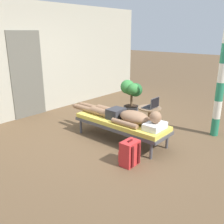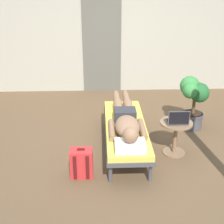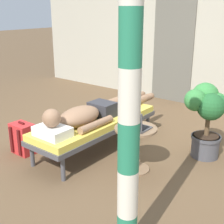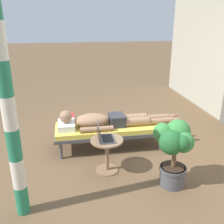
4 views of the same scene
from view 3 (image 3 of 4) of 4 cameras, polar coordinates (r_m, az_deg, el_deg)
name	(u,v)px [view 3 (image 3 of 4)]	position (r m, az deg, el deg)	size (l,w,h in m)	color
ground_plane	(106,145)	(4.31, -1.01, -6.05)	(40.00, 40.00, 0.00)	brown
house_wall_back	(193,32)	(6.17, 14.49, 13.92)	(7.60, 0.20, 2.70)	#B2AD99
house_door_panel	(173,49)	(6.24, 11.08, 11.16)	(0.84, 0.03, 2.04)	#625F54
lounge_chair	(96,124)	(4.10, -2.89, -2.17)	(0.63, 1.90, 0.42)	#4C4C51
person_reclining	(93,113)	(4.00, -3.53, -0.14)	(0.53, 2.17, 0.32)	white
side_table	(135,141)	(3.56, 4.30, -5.38)	(0.48, 0.48, 0.52)	#8C6B4C
laptop	(133,124)	(3.43, 3.91, -2.22)	(0.31, 0.24, 0.23)	#4C4C51
backpack	(23,139)	(4.18, -15.92, -4.70)	(0.30, 0.26, 0.42)	red
potted_plant	(208,113)	(3.96, 17.10, -0.10)	(0.48, 0.49, 0.93)	#4C4C51
porch_post	(129,95)	(2.00, 3.21, 3.07)	(0.15, 0.15, 2.53)	#267F59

